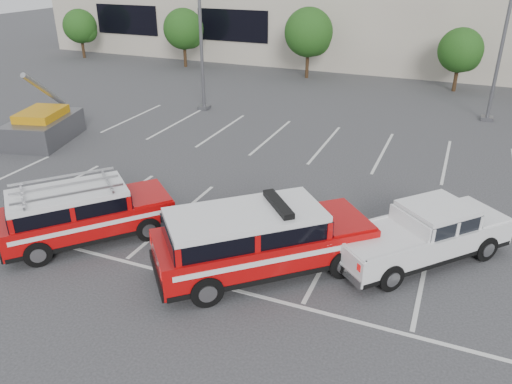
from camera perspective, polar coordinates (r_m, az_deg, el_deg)
ground at (r=15.97m, az=-0.87°, el=-4.79°), size 120.00×120.00×0.00m
stall_markings at (r=19.71m, az=4.36°, el=1.34°), size 23.00×15.00×0.01m
convention_building at (r=44.93m, az=16.89°, el=20.27°), size 60.00×16.99×13.20m
tree_far_left at (r=46.48m, az=-19.34°, el=17.33°), size 2.77×2.77×3.99m
tree_left at (r=40.59m, az=-8.13°, el=17.82°), size 3.07×3.07×4.42m
tree_mid_left at (r=36.55m, az=6.18°, el=17.51°), size 3.37×3.37×4.85m
tree_mid_right at (r=35.11m, az=22.45°, el=14.59°), size 2.77×2.77×3.99m
light_pole_left at (r=28.24m, az=-6.43°, el=19.55°), size 0.90×0.60×10.24m
light_pole_mid at (r=28.80m, az=26.80°, el=17.26°), size 0.90×0.60×10.24m
fire_chief_suv at (r=13.79m, az=0.52°, el=-5.97°), size 5.89×5.57×2.09m
white_pickup at (r=15.20m, az=18.37°, el=-5.10°), size 4.95×5.18×1.64m
ladder_suv at (r=16.20m, az=-19.01°, el=-2.67°), size 4.74×5.04×1.96m
utility_rig at (r=25.75m, az=-23.42°, el=6.76°), size 3.55×4.49×3.42m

